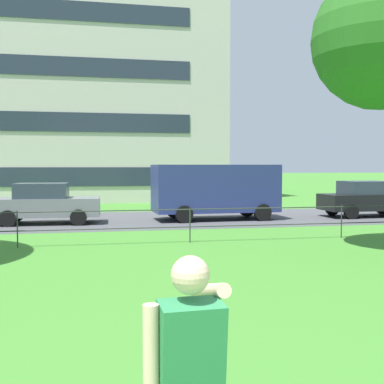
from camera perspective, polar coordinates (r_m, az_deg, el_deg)
street_strip at (r=20.58m, az=-10.23°, el=-3.17°), size 80.00×7.14×0.01m
park_fence at (r=14.10m, az=-9.66°, el=-3.24°), size 32.97×0.04×1.00m
car_grey_left at (r=19.80m, az=-16.31°, el=-1.23°), size 4.06×1.93×1.54m
panel_van_right at (r=20.48m, az=2.68°, el=0.40°), size 5.06×2.23×2.24m
car_black_far_left at (r=22.97m, az=19.21°, el=-0.71°), size 4.02×1.85×1.54m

